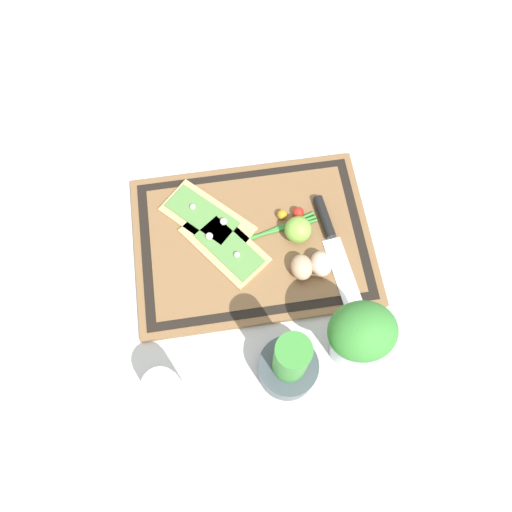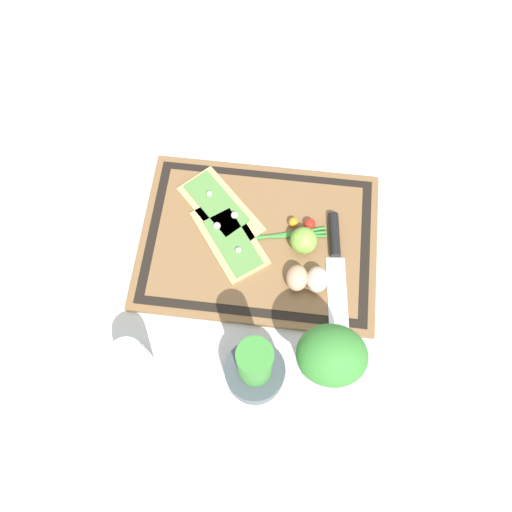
# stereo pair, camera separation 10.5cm
# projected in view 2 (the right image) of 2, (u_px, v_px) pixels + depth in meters

# --- Properties ---
(ground_plane) EXTENTS (6.00, 6.00, 0.00)m
(ground_plane) POSITION_uv_depth(u_px,v_px,m) (258.00, 242.00, 1.10)
(ground_plane) COLOR silver
(cutting_board) EXTENTS (0.51, 0.38, 0.02)m
(cutting_board) POSITION_uv_depth(u_px,v_px,m) (258.00, 241.00, 1.09)
(cutting_board) COLOR brown
(cutting_board) RESTS_ON ground_plane
(pizza_slice_near) EXTENTS (0.21, 0.21, 0.02)m
(pizza_slice_near) POSITION_uv_depth(u_px,v_px,m) (220.00, 208.00, 1.11)
(pizza_slice_near) COLOR tan
(pizza_slice_near) RESTS_ON cutting_board
(pizza_slice_far) EXTENTS (0.19, 0.21, 0.02)m
(pizza_slice_far) POSITION_uv_depth(u_px,v_px,m) (230.00, 239.00, 1.08)
(pizza_slice_far) COLOR tan
(pizza_slice_far) RESTS_ON cutting_board
(knife) EXTENTS (0.06, 0.27, 0.02)m
(knife) POSITION_uv_depth(u_px,v_px,m) (335.00, 252.00, 1.06)
(knife) COLOR silver
(knife) RESTS_ON cutting_board
(egg_brown) EXTENTS (0.05, 0.06, 0.05)m
(egg_brown) POSITION_uv_depth(u_px,v_px,m) (297.00, 278.00, 1.02)
(egg_brown) COLOR tan
(egg_brown) RESTS_ON cutting_board
(egg_pink) EXTENTS (0.05, 0.06, 0.05)m
(egg_pink) POSITION_uv_depth(u_px,v_px,m) (317.00, 279.00, 1.02)
(egg_pink) COLOR beige
(egg_pink) RESTS_ON cutting_board
(lime) EXTENTS (0.06, 0.06, 0.06)m
(lime) POSITION_uv_depth(u_px,v_px,m) (304.00, 241.00, 1.05)
(lime) COLOR #7FB742
(lime) RESTS_ON cutting_board
(cherry_tomato_red) EXTENTS (0.02, 0.02, 0.02)m
(cherry_tomato_red) POSITION_uv_depth(u_px,v_px,m) (310.00, 224.00, 1.08)
(cherry_tomato_red) COLOR red
(cherry_tomato_red) RESTS_ON cutting_board
(cherry_tomato_yellow) EXTENTS (0.02, 0.02, 0.02)m
(cherry_tomato_yellow) POSITION_uv_depth(u_px,v_px,m) (293.00, 222.00, 1.09)
(cherry_tomato_yellow) COLOR orange
(cherry_tomato_yellow) RESTS_ON cutting_board
(scallion_bunch) EXTENTS (0.25, 0.08, 0.01)m
(scallion_bunch) POSITION_uv_depth(u_px,v_px,m) (268.00, 237.00, 1.08)
(scallion_bunch) COLOR #388433
(scallion_bunch) RESTS_ON cutting_board
(herb_pot) EXTENTS (0.11, 0.11, 0.21)m
(herb_pot) POSITION_uv_depth(u_px,v_px,m) (255.00, 369.00, 0.92)
(herb_pot) COLOR #3D474C
(herb_pot) RESTS_ON ground_plane
(sauce_jar) EXTENTS (0.07, 0.07, 0.11)m
(sauce_jar) POSITION_uv_depth(u_px,v_px,m) (132.00, 361.00, 0.95)
(sauce_jar) COLOR silver
(sauce_jar) RESTS_ON ground_plane
(herb_glass) EXTENTS (0.12, 0.11, 0.20)m
(herb_glass) POSITION_uv_depth(u_px,v_px,m) (329.00, 359.00, 0.88)
(herb_glass) COLOR silver
(herb_glass) RESTS_ON ground_plane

